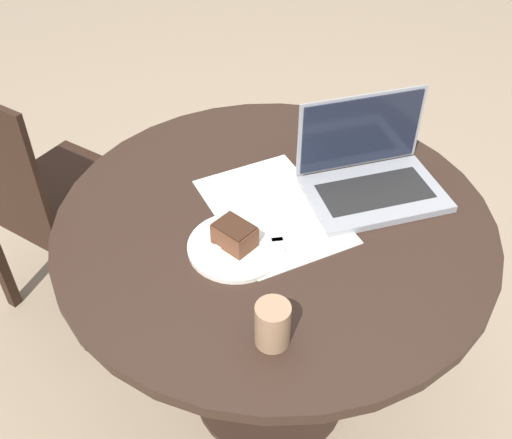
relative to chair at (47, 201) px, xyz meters
The scene contains 9 objects.
ground_plane 0.93m from the chair, 125.26° to the right, with size 12.00×12.00×0.00m, color gray.
dining_table 0.79m from the chair, 125.26° to the right, with size 1.05×1.05×0.74m.
chair is the anchor object (origin of this frame).
paper_document 0.81m from the chair, 123.82° to the right, with size 0.45×0.37×0.00m.
plate 0.81m from the chair, 135.36° to the right, with size 0.22×0.22×0.01m.
cake_slice 0.82m from the chair, 135.42° to the right, with size 0.11×0.11×0.06m.
fork 0.84m from the chair, 133.40° to the right, with size 0.03×0.17×0.00m.
coffee_glass 1.04m from the chair, 144.42° to the right, with size 0.07×0.07×0.10m.
laptop 1.02m from the chair, 113.08° to the right, with size 0.28×0.36×0.23m.
Camera 1 is at (-1.06, 0.19, 1.69)m, focal length 42.00 mm.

